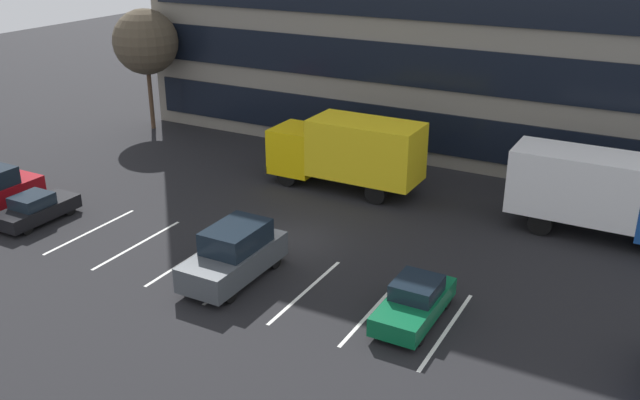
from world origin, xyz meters
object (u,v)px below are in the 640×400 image
sedan_black (36,209)px  suv_charcoal (234,254)px  sedan_forest (415,302)px  bare_tree (146,42)px  box_truck_yellow_all (347,150)px  box_truck_blue (599,191)px

sedan_black → suv_charcoal: bearing=-0.1°
sedan_forest → bare_tree: size_ratio=0.53×
suv_charcoal → bare_tree: bare_tree is taller
suv_charcoal → sedan_forest: 7.30m
sedan_forest → bare_tree: bearing=150.1°
box_truck_yellow_all → bare_tree: (-16.37, 3.76, 3.58)m
box_truck_yellow_all → sedan_forest: (7.75, -10.13, -1.42)m
box_truck_blue → sedan_black: 25.39m
sedan_forest → box_truck_yellow_all: bearing=127.4°
sedan_forest → bare_tree: 28.28m
sedan_black → suv_charcoal: 11.21m
box_truck_blue → bare_tree: bare_tree is taller
bare_tree → sedan_forest: bearing=-29.9°
box_truck_blue → sedan_forest: (-4.41, -10.38, -1.40)m
sedan_black → sedan_forest: (18.47, 0.53, 0.04)m
box_truck_blue → suv_charcoal: bearing=-136.9°
sedan_forest → bare_tree: (-24.12, 13.89, 5.00)m
box_truck_blue → suv_charcoal: (-11.68, -10.94, -1.04)m
suv_charcoal → bare_tree: bearing=139.4°
sedan_black → suv_charcoal: size_ratio=0.81×
suv_charcoal → box_truck_yellow_all: bearing=92.6°
box_truck_yellow_all → sedan_forest: size_ratio=1.97×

